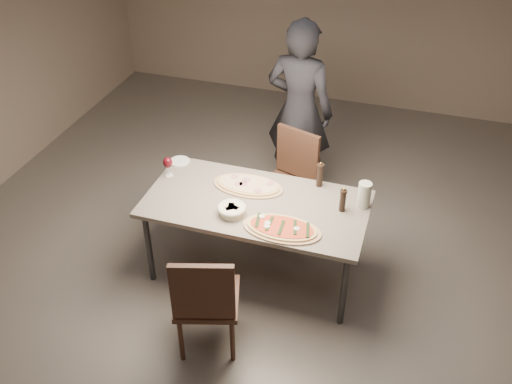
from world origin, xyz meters
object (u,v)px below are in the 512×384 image
(ham_pizza, at_px, (248,185))
(chair_near, at_px, (206,299))
(dining_table, at_px, (256,208))
(zucchini_pizza, at_px, (282,228))
(chair_far, at_px, (290,176))
(carafe, at_px, (364,195))
(diner, at_px, (299,111))
(bread_basket, at_px, (232,210))
(pepper_mill_left, at_px, (343,200))

(ham_pizza, xyz_separation_m, chair_near, (0.05, -1.11, -0.22))
(ham_pizza, height_order, chair_near, chair_near)
(dining_table, bearing_deg, zucchini_pizza, -43.51)
(dining_table, bearing_deg, chair_far, 82.67)
(dining_table, relative_size, chair_far, 1.86)
(ham_pizza, distance_m, carafe, 0.96)
(chair_far, relative_size, diner, 0.53)
(bread_basket, distance_m, chair_far, 1.02)
(dining_table, relative_size, ham_pizza, 2.99)
(zucchini_pizza, bearing_deg, carafe, 17.37)
(zucchini_pizza, bearing_deg, dining_table, 111.86)
(chair_far, xyz_separation_m, diner, (-0.07, 0.56, 0.38))
(diner, bearing_deg, pepper_mill_left, 125.90)
(dining_table, bearing_deg, bread_basket, -121.88)
(zucchini_pizza, bearing_deg, pepper_mill_left, 19.45)
(dining_table, relative_size, bread_basket, 8.01)
(zucchini_pizza, distance_m, ham_pizza, 0.62)
(ham_pizza, bearing_deg, carafe, -15.76)
(dining_table, xyz_separation_m, chair_far, (0.10, 0.75, -0.15))
(ham_pizza, distance_m, chair_near, 1.13)
(pepper_mill_left, relative_size, diner, 0.12)
(chair_far, bearing_deg, carafe, 161.62)
(pepper_mill_left, height_order, chair_far, same)
(pepper_mill_left, xyz_separation_m, chair_far, (-0.58, 0.65, -0.31))
(ham_pizza, xyz_separation_m, diner, (0.15, 1.13, 0.15))
(zucchini_pizza, height_order, chair_far, chair_far)
(ham_pizza, xyz_separation_m, carafe, (0.96, 0.03, 0.09))
(pepper_mill_left, relative_size, chair_far, 0.22)
(chair_far, bearing_deg, zucchini_pizza, 118.83)
(diner, bearing_deg, bread_basket, 91.69)
(zucchini_pizza, relative_size, chair_far, 0.63)
(carafe, relative_size, chair_near, 0.23)
(pepper_mill_left, distance_m, chair_far, 0.93)
(dining_table, xyz_separation_m, chair_near, (-0.08, -0.93, -0.15))
(bread_basket, distance_m, chair_near, 0.76)
(chair_near, bearing_deg, dining_table, 68.38)
(chair_near, bearing_deg, carafe, 34.62)
(dining_table, bearing_deg, chair_near, -94.95)
(dining_table, height_order, zucchini_pizza, zucchini_pizza)
(chair_far, bearing_deg, ham_pizza, 86.51)
(zucchini_pizza, distance_m, bread_basket, 0.43)
(zucchini_pizza, xyz_separation_m, bread_basket, (-0.42, 0.07, 0.03))
(dining_table, relative_size, carafe, 8.19)
(pepper_mill_left, bearing_deg, chair_far, 131.95)
(zucchini_pizza, relative_size, pepper_mill_left, 2.81)
(bread_basket, bearing_deg, chair_far, 76.67)
(pepper_mill_left, distance_m, carafe, 0.18)
(pepper_mill_left, distance_m, diner, 1.38)
(chair_near, height_order, chair_far, same)
(carafe, bearing_deg, pepper_mill_left, -144.11)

